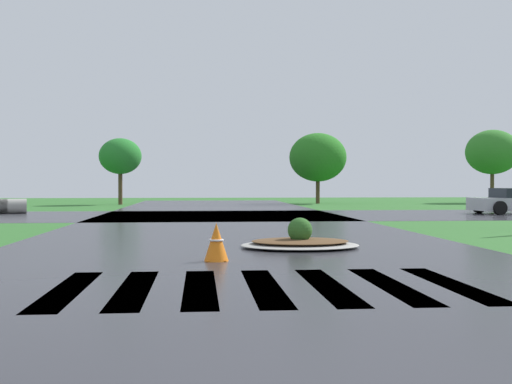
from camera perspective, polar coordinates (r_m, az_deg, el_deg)
asphalt_roadway at (r=13.63m, az=-1.23°, el=-5.33°), size 10.85×80.00×0.01m
asphalt_cross_road at (r=28.69m, az=-3.23°, el=-2.11°), size 90.00×9.77×0.01m
crosswalk_stripes at (r=9.03m, az=0.75°, el=-8.47°), size 5.85×3.37×0.01m
median_island at (r=14.42m, az=3.95°, el=-4.46°), size 2.68×2.11×0.68m
traffic_cone at (r=11.94m, az=-3.57°, el=-4.52°), size 0.46×0.46×0.72m
background_treeline at (r=44.39m, az=-4.34°, el=3.44°), size 44.19×6.75×5.44m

